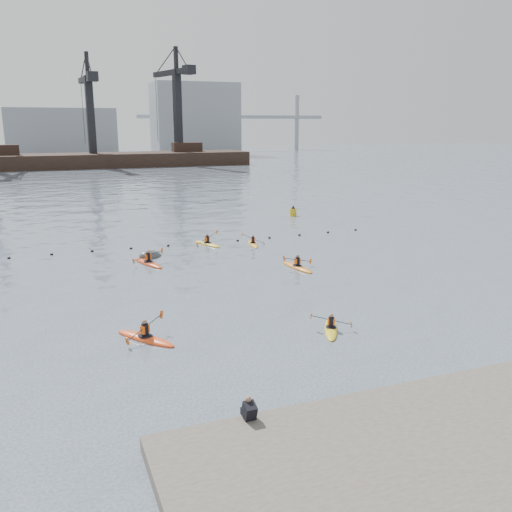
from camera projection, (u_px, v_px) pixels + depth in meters
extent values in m
plane|color=#374550|center=(317.00, 343.00, 24.91)|extent=(400.00, 400.00, 0.00)
cube|color=#4C443D|center=(452.00, 450.00, 16.77)|extent=(18.00, 7.00, 1.00)
cube|color=black|center=(249.00, 411.00, 17.54)|extent=(0.38, 0.60, 0.67)
cube|color=black|center=(247.00, 412.00, 17.77)|extent=(0.34, 0.40, 0.24)
sphere|color=#8C6651|center=(248.00, 399.00, 17.54)|extent=(0.21, 0.21, 0.21)
sphere|color=black|center=(9.00, 258.00, 40.45)|extent=(0.24, 0.24, 0.24)
sphere|color=black|center=(52.00, 255.00, 41.59)|extent=(0.24, 0.24, 0.24)
sphere|color=black|center=(92.00, 251.00, 42.62)|extent=(0.24, 0.24, 0.24)
sphere|color=black|center=(131.00, 249.00, 43.56)|extent=(0.24, 0.24, 0.24)
sphere|color=black|center=(168.00, 246.00, 44.47)|extent=(0.24, 0.24, 0.24)
sphere|color=black|center=(204.00, 243.00, 45.41)|extent=(0.24, 0.24, 0.24)
sphere|color=black|center=(238.00, 241.00, 46.45)|extent=(0.24, 0.24, 0.24)
sphere|color=black|center=(269.00, 238.00, 47.59)|extent=(0.24, 0.24, 0.24)
sphere|color=black|center=(299.00, 235.00, 48.79)|extent=(0.24, 0.24, 0.24)
sphere|color=black|center=(328.00, 232.00, 50.00)|extent=(0.24, 0.24, 0.24)
sphere|color=black|center=(356.00, 230.00, 51.13)|extent=(0.24, 0.24, 0.24)
cube|color=black|center=(94.00, 163.00, 124.20)|extent=(72.00, 12.00, 4.50)
cube|color=black|center=(7.00, 150.00, 117.03)|extent=(5.00, 3.00, 2.20)
cube|color=black|center=(187.00, 147.00, 131.17)|extent=(7.00, 3.00, 2.20)
cube|color=black|center=(91.00, 115.00, 121.63)|extent=(1.73, 1.73, 17.00)
cube|color=black|center=(86.00, 79.00, 121.70)|extent=(2.50, 15.05, 1.20)
cube|color=black|center=(92.00, 76.00, 115.17)|extent=(2.42, 2.78, 2.00)
cube|color=black|center=(87.00, 63.00, 119.00)|extent=(0.87, 0.87, 5.00)
cube|color=black|center=(178.00, 111.00, 128.46)|extent=(1.96, 1.96, 19.00)
cube|color=black|center=(171.00, 73.00, 128.33)|extent=(5.56, 16.73, 1.20)
cube|color=black|center=(189.00, 70.00, 121.68)|extent=(2.80, 3.08, 2.00)
cube|color=black|center=(176.00, 58.00, 125.59)|extent=(0.98, 0.98, 5.00)
cube|color=gray|center=(62.00, 133.00, 157.14)|extent=(30.00, 14.00, 14.00)
cube|color=gray|center=(195.00, 119.00, 170.32)|extent=(26.00, 14.00, 22.00)
cube|color=gray|center=(234.00, 117.00, 195.24)|extent=(70.00, 2.00, 1.20)
cylinder|color=gray|center=(166.00, 123.00, 186.88)|extent=(1.60, 1.60, 20.00)
cylinder|color=gray|center=(297.00, 123.00, 204.55)|extent=(1.60, 1.60, 20.00)
ellipsoid|color=#EE4616|center=(145.00, 339.00, 25.32)|extent=(2.66, 3.31, 0.36)
cylinder|color=black|center=(145.00, 336.00, 25.29)|extent=(0.93, 0.93, 0.07)
cylinder|color=black|center=(145.00, 330.00, 25.21)|extent=(0.33, 0.33, 0.58)
cube|color=#FA590D|center=(145.00, 329.00, 25.21)|extent=(0.47, 0.43, 0.38)
sphere|color=#8C6651|center=(145.00, 322.00, 25.12)|extent=(0.23, 0.23, 0.23)
cylinder|color=black|center=(145.00, 327.00, 25.19)|extent=(1.96, 1.42, 0.66)
cube|color=#D85914|center=(127.00, 341.00, 24.33)|extent=(0.21, 0.21, 0.38)
cube|color=#D85914|center=(161.00, 314.00, 26.04)|extent=(0.21, 0.21, 0.38)
ellipsoid|color=gold|center=(331.00, 329.00, 26.49)|extent=(1.96, 2.99, 0.31)
cylinder|color=black|center=(331.00, 327.00, 26.46)|extent=(0.77, 0.77, 0.06)
cylinder|color=black|center=(331.00, 322.00, 26.39)|extent=(0.29, 0.29, 0.50)
cube|color=#FA590D|center=(331.00, 321.00, 26.39)|extent=(0.40, 0.35, 0.32)
sphere|color=#8C6651|center=(331.00, 315.00, 26.32)|extent=(0.20, 0.20, 0.20)
cylinder|color=black|center=(331.00, 320.00, 26.37)|extent=(1.85, 0.99, 0.43)
cube|color=#D85914|center=(311.00, 316.00, 26.43)|extent=(0.16, 0.17, 0.33)
cube|color=#D85914|center=(351.00, 324.00, 26.31)|extent=(0.16, 0.17, 0.33)
ellipsoid|color=red|center=(148.00, 263.00, 38.90)|extent=(1.86, 3.68, 0.36)
cylinder|color=black|center=(148.00, 261.00, 38.86)|extent=(0.87, 0.87, 0.07)
cylinder|color=black|center=(148.00, 257.00, 38.79)|extent=(0.34, 0.34, 0.59)
cube|color=#FA590D|center=(148.00, 257.00, 38.78)|extent=(0.47, 0.37, 0.39)
sphere|color=#8C6651|center=(148.00, 252.00, 38.69)|extent=(0.24, 0.24, 0.24)
cylinder|color=black|center=(148.00, 256.00, 38.76)|extent=(2.36, 0.83, 0.47)
cube|color=#D85914|center=(133.00, 261.00, 38.08)|extent=(0.17, 0.19, 0.39)
cube|color=#D85914|center=(162.00, 251.00, 39.44)|extent=(0.17, 0.19, 0.39)
ellipsoid|color=gold|center=(253.00, 244.00, 45.11)|extent=(1.07, 3.01, 0.30)
cylinder|color=black|center=(253.00, 243.00, 45.08)|extent=(0.64, 0.64, 0.06)
cylinder|color=black|center=(253.00, 240.00, 45.02)|extent=(0.28, 0.28, 0.48)
cube|color=#FA590D|center=(253.00, 240.00, 45.01)|extent=(0.36, 0.26, 0.31)
sphere|color=#8C6651|center=(253.00, 236.00, 44.94)|extent=(0.19, 0.19, 0.19)
cylinder|color=black|center=(253.00, 239.00, 44.99)|extent=(1.83, 0.34, 0.91)
cube|color=#D85914|center=(242.00, 234.00, 44.71)|extent=(0.20, 0.16, 0.30)
cube|color=#D85914|center=(264.00, 243.00, 45.28)|extent=(0.20, 0.16, 0.30)
ellipsoid|color=orange|center=(297.00, 268.00, 37.81)|extent=(1.21, 3.56, 0.35)
cylinder|color=black|center=(297.00, 266.00, 37.77)|extent=(0.75, 0.75, 0.07)
cylinder|color=black|center=(297.00, 261.00, 37.70)|extent=(0.33, 0.33, 0.57)
cube|color=#FA590D|center=(297.00, 261.00, 37.70)|extent=(0.42, 0.30, 0.37)
sphere|color=#8C6651|center=(298.00, 256.00, 37.61)|extent=(0.23, 0.23, 0.23)
cylinder|color=black|center=(297.00, 260.00, 37.68)|extent=(2.33, 0.39, 0.57)
cube|color=#D85914|center=(310.00, 261.00, 38.28)|extent=(0.16, 0.17, 0.37)
cube|color=#D85914|center=(284.00, 258.00, 37.08)|extent=(0.16, 0.17, 0.37)
ellipsoid|color=yellow|center=(207.00, 244.00, 45.12)|extent=(1.78, 3.31, 0.33)
cylinder|color=black|center=(207.00, 243.00, 45.08)|extent=(0.79, 0.79, 0.06)
cylinder|color=black|center=(207.00, 239.00, 45.02)|extent=(0.31, 0.31, 0.53)
cube|color=#FA590D|center=(207.00, 239.00, 45.01)|extent=(0.43, 0.34, 0.35)
sphere|color=#8C6651|center=(207.00, 235.00, 44.93)|extent=(0.22, 0.22, 0.22)
cylinder|color=black|center=(207.00, 238.00, 44.99)|extent=(1.98, 0.78, 0.89)
cube|color=#D85914|center=(197.00, 244.00, 44.40)|extent=(0.22, 0.20, 0.34)
cube|color=#D85914|center=(217.00, 232.00, 45.58)|extent=(0.22, 0.20, 0.34)
ellipsoid|color=#3D4042|center=(151.00, 257.00, 40.98)|extent=(2.60, 2.35, 1.48)
cylinder|color=orange|center=(293.00, 213.00, 59.07)|extent=(0.72, 0.72, 0.93)
cone|color=black|center=(293.00, 207.00, 58.91)|extent=(0.45, 0.45, 0.36)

